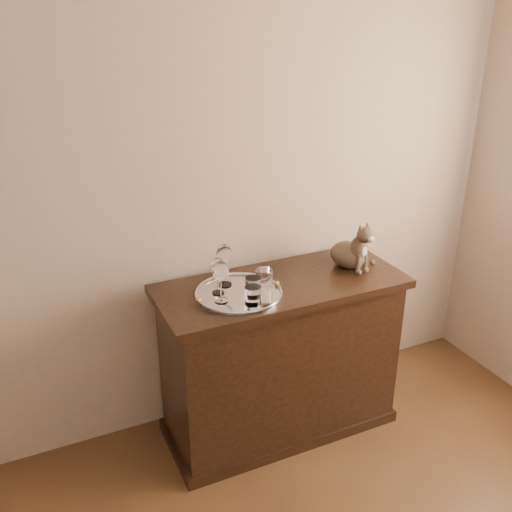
{
  "coord_description": "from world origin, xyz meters",
  "views": [
    {
      "loc": [
        -0.52,
        -0.21,
        2.07
      ],
      "look_at": [
        0.47,
        1.95,
        1.01
      ],
      "focal_mm": 40.0,
      "sensor_mm": 36.0,
      "label": 1
    }
  ],
  "objects": [
    {
      "name": "wall_back",
      "position": [
        0.0,
        2.25,
        1.35
      ],
      "size": [
        4.0,
        0.1,
        2.7
      ],
      "primitive_type": "cube",
      "color": "tan",
      "rests_on": "ground"
    },
    {
      "name": "sideboard",
      "position": [
        0.6,
        1.94,
        0.42
      ],
      "size": [
        1.2,
        0.5,
        0.85
      ],
      "primitive_type": null,
      "color": "black",
      "rests_on": "ground"
    },
    {
      "name": "tray",
      "position": [
        0.37,
        1.91,
        0.85
      ],
      "size": [
        0.4,
        0.4,
        0.01
      ],
      "primitive_type": "cylinder",
      "color": "silver",
      "rests_on": "sideboard"
    },
    {
      "name": "wine_glass_a",
      "position": [
        0.28,
        1.95,
        0.95
      ],
      "size": [
        0.07,
        0.07,
        0.18
      ],
      "primitive_type": null,
      "color": "white",
      "rests_on": "tray"
    },
    {
      "name": "wine_glass_b",
      "position": [
        0.34,
        2.02,
        0.96
      ],
      "size": [
        0.08,
        0.08,
        0.21
      ],
      "primitive_type": null,
      "color": "silver",
      "rests_on": "tray"
    },
    {
      "name": "wine_glass_c",
      "position": [
        0.27,
        1.88,
        0.95
      ],
      "size": [
        0.07,
        0.07,
        0.19
      ],
      "primitive_type": null,
      "color": "white",
      "rests_on": "tray"
    },
    {
      "name": "tumbler_a",
      "position": [
        0.42,
        1.88,
        0.9
      ],
      "size": [
        0.07,
        0.07,
        0.08
      ],
      "primitive_type": "cylinder",
      "color": "white",
      "rests_on": "tray"
    },
    {
      "name": "tumbler_b",
      "position": [
        0.38,
        1.79,
        0.9
      ],
      "size": [
        0.07,
        0.07,
        0.08
      ],
      "primitive_type": "cylinder",
      "color": "white",
      "rests_on": "tray"
    },
    {
      "name": "tumbler_c",
      "position": [
        0.5,
        1.92,
        0.9
      ],
      "size": [
        0.08,
        0.08,
        0.09
      ],
      "primitive_type": "cylinder",
      "color": "white",
      "rests_on": "tray"
    },
    {
      "name": "cat",
      "position": [
        0.99,
        1.96,
        0.98
      ],
      "size": [
        0.3,
        0.29,
        0.26
      ],
      "primitive_type": null,
      "rotation": [
        0.0,
        0.0,
        0.21
      ],
      "color": "#4A3B2C",
      "rests_on": "sideboard"
    }
  ]
}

